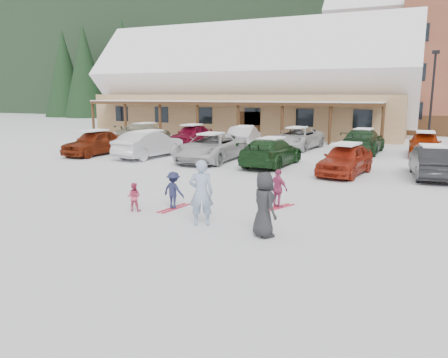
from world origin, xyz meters
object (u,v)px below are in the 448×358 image
at_px(parked_car_12, 425,144).
at_px(parked_car_4, 346,159).
at_px(child_navy, 174,190).
at_px(parked_car_0, 95,143).
at_px(parked_car_8, 192,135).
at_px(parked_car_3, 271,152).
at_px(child_magenta, 278,189).
at_px(parked_car_10, 297,138).
at_px(parked_car_11, 363,141).
at_px(parked_car_7, 145,132).
at_px(bystander_dark, 264,205).
at_px(toddler_red, 134,197).
at_px(adult_skier, 201,193).
at_px(parked_car_1, 149,144).
at_px(parked_car_2, 211,147).
at_px(lamp_post, 432,93).
at_px(parked_car_9, 244,137).
at_px(day_lodge, 249,91).
at_px(parked_car_5, 432,162).

bearing_deg(parked_car_12, parked_car_4, -113.64).
bearing_deg(child_navy, parked_car_4, -106.60).
xyz_separation_m(parked_car_0, parked_car_8, (2.82, 7.22, -0.02)).
bearing_deg(parked_car_3, child_magenta, 112.89).
relative_size(parked_car_8, parked_car_10, 0.81).
height_order(parked_car_0, parked_car_10, parked_car_0).
bearing_deg(parked_car_0, child_navy, -37.20).
bearing_deg(parked_car_11, child_navy, 79.47).
height_order(parked_car_3, parked_car_7, parked_car_7).
bearing_deg(parked_car_0, parked_car_4, 0.40).
height_order(bystander_dark, parked_car_7, bystander_dark).
height_order(toddler_red, parked_car_0, parked_car_0).
xyz_separation_m(adult_skier, parked_car_10, (-1.95, 18.09, -0.20)).
bearing_deg(parked_car_1, parked_car_2, -171.29).
distance_m(lamp_post, adult_skier, 25.66).
bearing_deg(parked_car_9, parked_car_12, 173.19).
bearing_deg(parked_car_10, adult_skier, -77.21).
bearing_deg(child_magenta, parked_car_9, -40.94).
distance_m(day_lodge, child_navy, 28.77).
distance_m(child_magenta, parked_car_8, 18.54).
xyz_separation_m(child_navy, parked_car_4, (4.13, 8.45, 0.11)).
bearing_deg(parked_car_4, parked_car_9, 144.97).
bearing_deg(lamp_post, toddler_red, -110.08).
bearing_deg(lamp_post, child_navy, -108.49).
xyz_separation_m(lamp_post, parked_car_1, (-15.04, -13.93, -2.97)).
xyz_separation_m(adult_skier, parked_car_0, (-12.44, 10.37, -0.19)).
relative_size(child_magenta, parked_car_1, 0.27).
height_order(parked_car_5, parked_car_11, parked_car_11).
distance_m(parked_car_9, parked_car_12, 11.34).
height_order(parked_car_1, parked_car_8, parked_car_1).
relative_size(lamp_post, child_navy, 5.52).
relative_size(lamp_post, parked_car_1, 1.42).
distance_m(lamp_post, parked_car_9, 14.06).
distance_m(parked_car_5, parked_car_8, 17.28).
bearing_deg(parked_car_5, parked_car_9, -37.68).
distance_m(child_navy, parked_car_10, 16.82).
height_order(parked_car_7, parked_car_8, parked_car_8).
xyz_separation_m(bystander_dark, parked_car_3, (-3.31, 11.00, -0.14)).
height_order(day_lodge, adult_skier, day_lodge).
bearing_deg(day_lodge, child_magenta, -67.46).
xyz_separation_m(parked_car_4, parked_car_9, (-7.96, 7.78, 0.02)).
relative_size(day_lodge, lamp_post, 4.36).
height_order(child_magenta, parked_car_1, parked_car_1).
relative_size(parked_car_2, parked_car_8, 1.28).
height_order(bystander_dark, parked_car_8, bystander_dark).
height_order(adult_skier, parked_car_7, adult_skier).
relative_size(child_magenta, parked_car_3, 0.26).
relative_size(parked_car_2, parked_car_12, 1.28).
xyz_separation_m(toddler_red, parked_car_8, (-6.98, 17.08, 0.27)).
relative_size(adult_skier, parked_car_8, 0.44).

